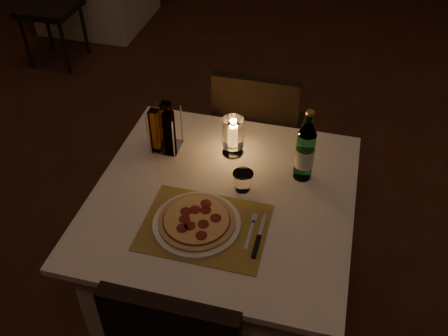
% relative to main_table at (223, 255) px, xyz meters
% --- Properties ---
extents(floor, '(8.00, 10.00, 0.02)m').
position_rel_main_table_xyz_m(floor, '(0.14, 0.58, -0.38)').
color(floor, '#422115').
rests_on(floor, ground).
extents(main_table, '(1.00, 1.00, 0.74)m').
position_rel_main_table_xyz_m(main_table, '(0.00, 0.00, 0.00)').
color(main_table, white).
rests_on(main_table, ground).
extents(chair_far, '(0.42, 0.42, 0.90)m').
position_rel_main_table_xyz_m(chair_far, '(-0.00, 0.71, 0.18)').
color(chair_far, black).
rests_on(chair_far, ground).
extents(placemat, '(0.45, 0.34, 0.00)m').
position_rel_main_table_xyz_m(placemat, '(-0.02, -0.18, 0.37)').
color(placemat, '#A88A3A').
rests_on(placemat, main_table).
extents(plate, '(0.32, 0.32, 0.01)m').
position_rel_main_table_xyz_m(plate, '(-0.05, -0.18, 0.38)').
color(plate, white).
rests_on(plate, placemat).
extents(pizza, '(0.28, 0.28, 0.02)m').
position_rel_main_table_xyz_m(pizza, '(-0.05, -0.18, 0.39)').
color(pizza, '#D8B77F').
rests_on(pizza, plate).
extents(fork, '(0.02, 0.18, 0.00)m').
position_rel_main_table_xyz_m(fork, '(0.15, -0.15, 0.37)').
color(fork, silver).
rests_on(fork, placemat).
extents(knife, '(0.02, 0.22, 0.01)m').
position_rel_main_table_xyz_m(knife, '(0.18, -0.21, 0.37)').
color(knife, black).
rests_on(knife, placemat).
extents(tumbler, '(0.08, 0.08, 0.08)m').
position_rel_main_table_xyz_m(tumbler, '(0.07, 0.05, 0.41)').
color(tumbler, white).
rests_on(tumbler, main_table).
extents(water_bottle, '(0.08, 0.08, 0.31)m').
position_rel_main_table_xyz_m(water_bottle, '(0.28, 0.18, 0.49)').
color(water_bottle, '#5AA778').
rests_on(water_bottle, main_table).
extents(hurricane_candle, '(0.09, 0.09, 0.17)m').
position_rel_main_table_xyz_m(hurricane_candle, '(-0.02, 0.26, 0.47)').
color(hurricane_candle, white).
rests_on(hurricane_candle, main_table).
extents(cruet_caddy, '(0.12, 0.12, 0.21)m').
position_rel_main_table_xyz_m(cruet_caddy, '(-0.31, 0.21, 0.46)').
color(cruet_caddy, white).
rests_on(cruet_caddy, main_table).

